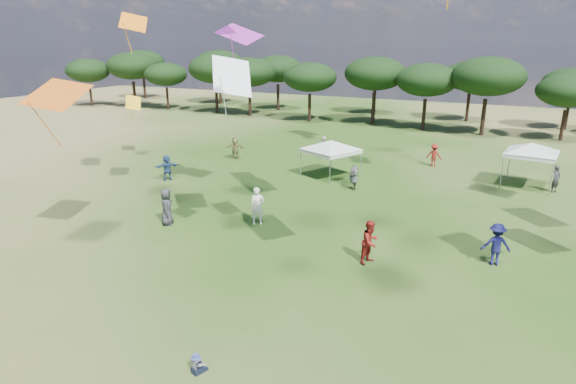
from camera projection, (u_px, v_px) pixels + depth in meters
tree_line at (482, 77)px, 49.32m from camera, size 108.78×17.63×7.77m
tent_left at (331, 142)px, 32.47m from camera, size 5.66×5.66×2.84m
tent_right at (533, 145)px, 30.06m from camera, size 5.92×5.92×3.17m
toddler at (197, 365)px, 13.52m from camera, size 0.45×0.49×0.60m
festival_crowd at (346, 183)px, 28.56m from camera, size 29.35×19.17×1.93m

